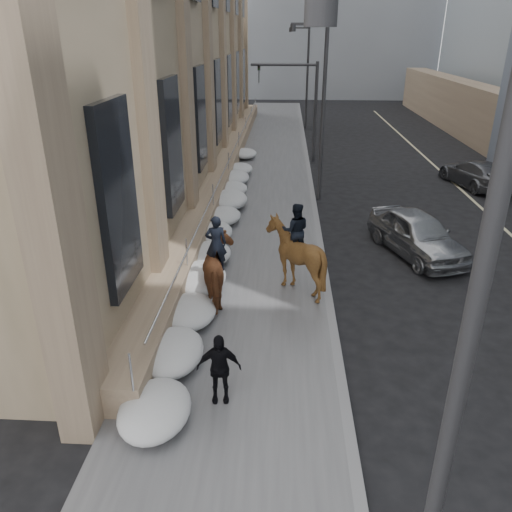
{
  "coord_description": "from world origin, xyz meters",
  "views": [
    {
      "loc": [
        1.16,
        -9.98,
        7.56
      ],
      "look_at": [
        0.41,
        3.06,
        1.7
      ],
      "focal_mm": 35.0,
      "sensor_mm": 36.0,
      "label": 1
    }
  ],
  "objects_px": {
    "mounted_horse_left": "(220,269)",
    "car_silver": "(417,234)",
    "car_grey": "(475,173)",
    "mounted_horse_right": "(295,253)",
    "pedestrian": "(219,368)"
  },
  "relations": [
    {
      "from": "mounted_horse_left",
      "to": "pedestrian",
      "type": "xyz_separation_m",
      "value": [
        0.52,
        -4.5,
        -0.21
      ]
    },
    {
      "from": "mounted_horse_right",
      "to": "pedestrian",
      "type": "height_order",
      "value": "mounted_horse_right"
    },
    {
      "from": "mounted_horse_right",
      "to": "pedestrian",
      "type": "bearing_deg",
      "value": 70.73
    },
    {
      "from": "mounted_horse_left",
      "to": "mounted_horse_right",
      "type": "relative_size",
      "value": 0.95
    },
    {
      "from": "mounted_horse_left",
      "to": "car_silver",
      "type": "height_order",
      "value": "mounted_horse_left"
    },
    {
      "from": "mounted_horse_right",
      "to": "car_grey",
      "type": "relative_size",
      "value": 0.57
    },
    {
      "from": "mounted_horse_right",
      "to": "car_silver",
      "type": "relative_size",
      "value": 0.59
    },
    {
      "from": "mounted_horse_right",
      "to": "pedestrian",
      "type": "distance_m",
      "value": 5.64
    },
    {
      "from": "mounted_horse_left",
      "to": "pedestrian",
      "type": "bearing_deg",
      "value": 84.43
    },
    {
      "from": "car_silver",
      "to": "car_grey",
      "type": "relative_size",
      "value": 0.97
    },
    {
      "from": "mounted_horse_left",
      "to": "car_silver",
      "type": "distance_m",
      "value": 7.91
    },
    {
      "from": "mounted_horse_left",
      "to": "car_grey",
      "type": "relative_size",
      "value": 0.54
    },
    {
      "from": "mounted_horse_right",
      "to": "car_grey",
      "type": "height_order",
      "value": "mounted_horse_right"
    },
    {
      "from": "mounted_horse_right",
      "to": "car_silver",
      "type": "xyz_separation_m",
      "value": [
        4.55,
        3.23,
        -0.52
      ]
    },
    {
      "from": "mounted_horse_right",
      "to": "mounted_horse_left",
      "type": "bearing_deg",
      "value": 19.65
    }
  ]
}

